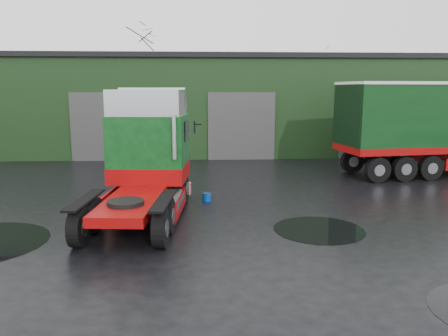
{
  "coord_description": "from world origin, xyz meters",
  "views": [
    {
      "loc": [
        -0.52,
        -11.96,
        4.17
      ],
      "look_at": [
        0.26,
        1.7,
        1.7
      ],
      "focal_mm": 35.0,
      "sensor_mm": 36.0,
      "label": 1
    }
  ],
  "objects_px": {
    "wash_bucket": "(207,197)",
    "tree_back_a": "(140,83)",
    "tree_back_b": "(308,94)",
    "hero_tractor": "(138,156)",
    "warehouse": "(233,103)"
  },
  "relations": [
    {
      "from": "wash_bucket",
      "to": "tree_back_a",
      "type": "distance_m",
      "value": 26.94
    },
    {
      "from": "wash_bucket",
      "to": "tree_back_b",
      "type": "relative_size",
      "value": 0.04
    },
    {
      "from": "tree_back_a",
      "to": "hero_tractor",
      "type": "bearing_deg",
      "value": -82.86
    },
    {
      "from": "wash_bucket",
      "to": "tree_back_b",
      "type": "bearing_deg",
      "value": 68.4
    },
    {
      "from": "wash_bucket",
      "to": "hero_tractor",
      "type": "bearing_deg",
      "value": -132.42
    },
    {
      "from": "hero_tractor",
      "to": "warehouse",
      "type": "bearing_deg",
      "value": 81.44
    },
    {
      "from": "wash_bucket",
      "to": "tree_back_a",
      "type": "relative_size",
      "value": 0.03
    },
    {
      "from": "hero_tractor",
      "to": "tree_back_b",
      "type": "relative_size",
      "value": 0.9
    },
    {
      "from": "warehouse",
      "to": "hero_tractor",
      "type": "bearing_deg",
      "value": -103.67
    },
    {
      "from": "wash_bucket",
      "to": "tree_back_a",
      "type": "height_order",
      "value": "tree_back_a"
    },
    {
      "from": "tree_back_a",
      "to": "wash_bucket",
      "type": "bearing_deg",
      "value": -77.51
    },
    {
      "from": "tree_back_b",
      "to": "hero_tractor",
      "type": "bearing_deg",
      "value": -113.74
    },
    {
      "from": "warehouse",
      "to": "hero_tractor",
      "type": "distance_m",
      "value": 18.88
    },
    {
      "from": "tree_back_b",
      "to": "warehouse",
      "type": "bearing_deg",
      "value": -128.66
    },
    {
      "from": "hero_tractor",
      "to": "wash_bucket",
      "type": "xyz_separation_m",
      "value": [
        2.19,
        2.4,
        -1.95
      ]
    }
  ]
}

